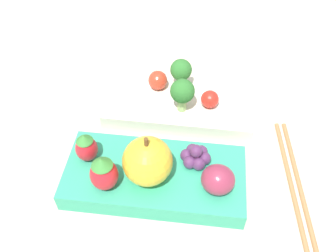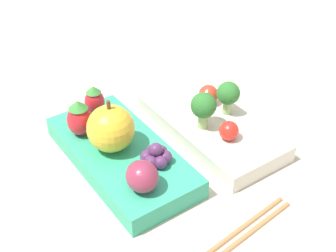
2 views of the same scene
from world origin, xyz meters
name	(u,v)px [view 1 (image 1 of 2)]	position (x,y,z in m)	size (l,w,h in m)	color
ground_plane	(175,145)	(0.00, 0.00, 0.00)	(4.00, 4.00, 0.00)	#BCB29E
bento_box_savoury	(179,105)	(-0.01, 0.06, 0.01)	(0.21, 0.12, 0.02)	silver
bento_box_fruit	(155,177)	(-0.01, -0.06, 0.01)	(0.22, 0.12, 0.03)	#33A87F
broccoli_floret_0	(181,71)	(-0.01, 0.09, 0.05)	(0.03, 0.03, 0.05)	#93B770
broccoli_floret_1	(180,92)	(0.00, 0.05, 0.05)	(0.03, 0.03, 0.05)	#93B770
cherry_tomato_0	(210,99)	(0.04, 0.06, 0.04)	(0.02, 0.02, 0.02)	red
cherry_tomato_1	(158,80)	(-0.04, 0.08, 0.04)	(0.03, 0.03, 0.03)	red
apple	(147,161)	(-0.02, -0.07, 0.05)	(0.06, 0.06, 0.07)	gold
strawberry_0	(86,147)	(-0.09, -0.06, 0.04)	(0.03, 0.03, 0.04)	red
strawberry_1	(104,173)	(-0.06, -0.09, 0.05)	(0.03, 0.03, 0.05)	red
plum	(218,180)	(0.06, -0.07, 0.04)	(0.04, 0.03, 0.03)	#892D47
grape_cluster	(196,156)	(0.03, -0.04, 0.03)	(0.04, 0.03, 0.03)	#562D5B
chopsticks_pair	(297,188)	(0.16, -0.04, 0.00)	(0.06, 0.21, 0.01)	#A37547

